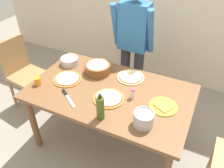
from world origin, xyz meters
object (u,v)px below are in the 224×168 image
Objects in this scene: pizza_cooked_on_tray at (109,98)px; steel_pot at (143,119)px; cup_orange at (38,81)px; salt_shaker at (133,93)px; dining_table at (110,98)px; person_cook at (133,42)px; popcorn_bowl at (98,67)px; mixing_bowl_steel at (70,61)px; olive_oil_bottle at (100,108)px; chef_knife at (67,96)px; plate_with_slice at (163,106)px; chair_wooden_left at (22,70)px; pizza_raw_on_board at (131,77)px; pizza_second_cooked at (67,79)px.

pizza_cooked_on_tray is 1.72× the size of steel_pot.
salt_shaker is at bearing 13.51° from cup_orange.
dining_table is 0.99× the size of person_cook.
cup_orange is at bearing -162.42° from dining_table.
popcorn_bowl reaches higher than mixing_bowl_steel.
person_cook is 0.57m from popcorn_bowl.
olive_oil_bottle reaches higher than popcorn_bowl.
popcorn_bowl is 2.64× the size of salt_shaker.
person_cook reaches higher than chef_knife.
olive_oil_bottle is at bearing -82.21° from person_cook.
mixing_bowl_steel is 0.79× the size of chef_knife.
mixing_bowl_steel reaches higher than dining_table.
olive_oil_bottle reaches higher than plate_with_slice.
dining_table is 0.55m from plate_with_slice.
salt_shaker is (1.56, -0.14, 0.27)m from chair_wooden_left.
chair_wooden_left reaches higher than chef_knife.
mixing_bowl_steel is 0.78× the size of olive_oil_bottle.
popcorn_bowl is at bearing 137.75° from dining_table.
person_cook is at bearing 109.48° from pizza_raw_on_board.
dining_table is at bearing 2.83° from pizza_second_cooked.
plate_with_slice is (0.54, -0.00, 0.10)m from dining_table.
pizza_cooked_on_tray is 0.77m from mixing_bowl_steel.
chair_wooden_left is at bearing 169.43° from pizza_cooked_on_tray.
olive_oil_bottle is 2.42× the size of salt_shaker.
chef_knife is at bearing -104.76° from person_cook.
mixing_bowl_steel is 1.89× the size of salt_shaker.
plate_with_slice is at bearing -34.46° from pizza_raw_on_board.
person_cook is 6.33× the size of olive_oil_bottle.
cup_orange is (-0.07, -0.47, 0.00)m from mixing_bowl_steel.
steel_pot reaches higher than mixing_bowl_steel.
steel_pot reaches higher than chef_knife.
pizza_cooked_on_tray is at bearing -49.06° from popcorn_bowl.
steel_pot is 0.35m from salt_shaker.
person_cook is 8.10× the size of mixing_bowl_steel.
pizza_raw_on_board is at bearing 52.12° from chef_knife.
olive_oil_bottle is at bearing -141.10° from plate_with_slice.
dining_table is 0.39m from popcorn_bowl.
person_cook is at bearing 111.68° from salt_shaker.
pizza_raw_on_board is 0.99× the size of pizza_second_cooked.
olive_oil_bottle reaches higher than steel_pot.
plate_with_slice reaches higher than pizza_raw_on_board.
popcorn_bowl is 0.50m from chef_knife.
chair_wooden_left is 5.48× the size of steel_pot.
steel_pot is at bearing -1.90° from chef_knife.
person_cook is at bearing 68.77° from popcorn_bowl.
person_cook is 19.06× the size of cup_orange.
chef_knife is (-0.37, -0.14, -0.00)m from pizza_cooked_on_tray.
steel_pot is 0.78m from chef_knife.
chair_wooden_left is 1.09m from chef_knife.
chair_wooden_left is 1.54m from olive_oil_bottle.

